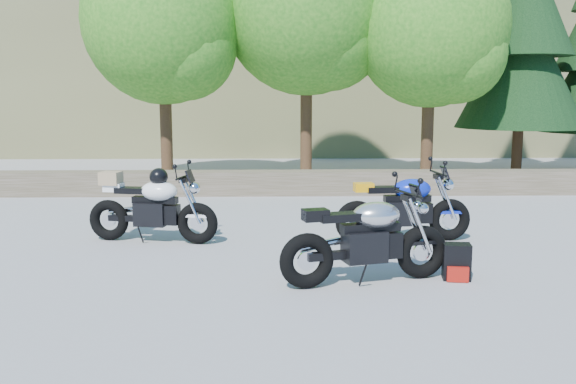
% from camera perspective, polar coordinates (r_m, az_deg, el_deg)
% --- Properties ---
extents(ground, '(90.00, 90.00, 0.00)m').
position_cam_1_polar(ground, '(8.18, -1.24, -6.28)').
color(ground, gray).
rests_on(ground, ground).
extents(stone_wall, '(22.00, 0.55, 0.50)m').
position_cam_1_polar(stone_wall, '(13.53, -1.31, 0.82)').
color(stone_wall, brown).
rests_on(stone_wall, ground).
extents(tree_decid_left, '(3.67, 3.67, 5.62)m').
position_cam_1_polar(tree_decid_left, '(15.29, -10.67, 14.30)').
color(tree_decid_left, '#382314').
rests_on(tree_decid_left, ground).
extents(tree_decid_mid, '(4.08, 4.08, 6.24)m').
position_cam_1_polar(tree_decid_mid, '(15.58, 2.09, 15.84)').
color(tree_decid_mid, '#382314').
rests_on(tree_decid_mid, ground).
extents(tree_decid_right, '(3.54, 3.54, 5.41)m').
position_cam_1_polar(tree_decid_right, '(15.35, 13.02, 13.70)').
color(tree_decid_right, '#382314').
rests_on(tree_decid_right, ground).
extents(conifer_near, '(3.17, 3.17, 7.06)m').
position_cam_1_polar(conifer_near, '(17.33, 20.21, 13.41)').
color(conifer_near, '#382314').
rests_on(conifer_near, ground).
extents(silver_bike, '(1.99, 0.79, 1.02)m').
position_cam_1_polar(silver_bike, '(7.26, 7.06, -4.27)').
color(silver_bike, black).
rests_on(silver_bike, ground).
extents(white_bike, '(1.93, 0.67, 1.08)m').
position_cam_1_polar(white_bike, '(9.38, -12.04, -1.21)').
color(white_bike, black).
rests_on(white_bike, ground).
extents(blue_bike, '(2.00, 0.63, 1.00)m').
position_cam_1_polar(blue_bike, '(9.36, 10.33, -1.44)').
color(blue_bike, black).
rests_on(blue_bike, ground).
extents(backpack, '(0.34, 0.30, 0.42)m').
position_cam_1_polar(backpack, '(7.65, 14.76, -6.07)').
color(backpack, black).
rests_on(backpack, ground).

